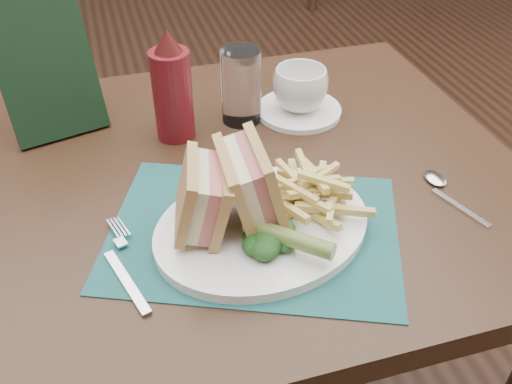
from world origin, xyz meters
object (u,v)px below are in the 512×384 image
at_px(saucer, 299,110).
at_px(sandwich_half_a, 186,198).
at_px(table_main, 236,327).
at_px(coffee_cup, 300,89).
at_px(drinking_glass, 241,86).
at_px(plate, 262,227).
at_px(ketchup_bottle, 172,85).
at_px(placemat, 254,231).
at_px(check_presenter, 44,63).
at_px(sandwich_half_b, 235,185).

bearing_deg(saucer, sandwich_half_a, -133.04).
distance_m(table_main, coffee_cup, 0.47).
bearing_deg(drinking_glass, plate, -99.82).
distance_m(drinking_glass, ketchup_bottle, 0.12).
bearing_deg(table_main, plate, -87.46).
bearing_deg(drinking_glass, saucer, -3.95).
distance_m(placemat, saucer, 0.33).
bearing_deg(drinking_glass, coffee_cup, -3.95).
xyz_separation_m(ketchup_bottle, check_presenter, (-0.19, 0.08, 0.03)).
relative_size(placemat, check_presenter, 1.57).
distance_m(table_main, saucer, 0.44).
relative_size(table_main, sandwich_half_a, 8.71).
xyz_separation_m(plate, sandwich_half_b, (-0.03, 0.02, 0.06)).
height_order(placemat, sandwich_half_a, sandwich_half_a).
height_order(sandwich_half_a, check_presenter, check_presenter).
relative_size(sandwich_half_b, coffee_cup, 1.20).
height_order(plate, sandwich_half_a, sandwich_half_a).
bearing_deg(sandwich_half_b, sandwich_half_a, -176.28).
bearing_deg(coffee_cup, drinking_glass, 176.05).
bearing_deg(sandwich_half_b, table_main, 81.83).
height_order(placemat, drinking_glass, drinking_glass).
xyz_separation_m(plate, ketchup_bottle, (-0.07, 0.27, 0.08)).
xyz_separation_m(sandwich_half_a, check_presenter, (-0.16, 0.34, 0.05)).
height_order(plate, coffee_cup, coffee_cup).
height_order(placemat, sandwich_half_b, sandwich_half_b).
bearing_deg(ketchup_bottle, sandwich_half_a, -96.16).
xyz_separation_m(placemat, sandwich_half_a, (-0.09, 0.01, 0.07)).
relative_size(saucer, check_presenter, 0.61).
xyz_separation_m(saucer, ketchup_bottle, (-0.22, -0.01, 0.09)).
bearing_deg(check_presenter, drinking_glass, -26.17).
xyz_separation_m(saucer, check_presenter, (-0.41, 0.07, 0.11)).
bearing_deg(placemat, coffee_cup, 59.45).
distance_m(placemat, drinking_glass, 0.30).
relative_size(plate, coffee_cup, 3.14).
height_order(placemat, coffee_cup, coffee_cup).
distance_m(sandwich_half_b, saucer, 0.33).
xyz_separation_m(plate, sandwich_half_a, (-0.10, 0.02, 0.06)).
bearing_deg(sandwich_half_a, check_presenter, 126.81).
distance_m(plate, check_presenter, 0.45).
distance_m(placemat, ketchup_bottle, 0.29).
distance_m(placemat, check_presenter, 0.44).
bearing_deg(sandwich_half_b, saucer, 57.94).
bearing_deg(coffee_cup, check_presenter, 170.41).
xyz_separation_m(placemat, sandwich_half_b, (-0.02, 0.01, 0.07)).
height_order(plate, ketchup_bottle, ketchup_bottle).
bearing_deg(coffee_cup, sandwich_half_a, -133.04).
bearing_deg(drinking_glass, table_main, -111.31).
bearing_deg(plate, coffee_cup, 47.20).
relative_size(table_main, saucer, 6.00).
distance_m(plate, coffee_cup, 0.33).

